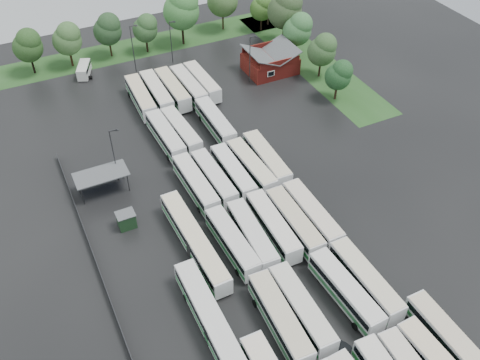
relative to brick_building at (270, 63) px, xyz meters
name	(u,v)px	position (x,y,z in m)	size (l,w,h in m)	color
ground	(264,248)	(-24.00, -42.77, -1.87)	(160.00, 160.00, 0.00)	black
brick_building	(270,63)	(0.00, 0.00, 0.00)	(10.07, 8.60, 5.39)	maroon
wash_shed	(101,175)	(-41.20, -20.74, 1.12)	(8.20, 4.20, 3.58)	#2D2D30
utility_hut	(126,220)	(-40.20, -30.17, -0.55)	(2.70, 2.20, 2.62)	black
grass_strip_north	(137,48)	(-22.00, 22.03, -1.86)	(80.00, 10.00, 0.01)	#234B1B
grass_strip_east	(310,61)	(10.00, 0.03, -1.86)	(10.00, 50.00, 0.01)	#234B1B
west_fence	(95,259)	(-46.20, -34.77, -1.27)	(0.10, 50.00, 1.20)	#2D2D30
bus_r1c0	(280,319)	(-28.49, -55.10, 0.12)	(3.35, 13.10, 3.61)	silver
bus_r1c1	(301,309)	(-25.40, -54.99, 0.10)	(3.01, 12.92, 3.58)	silver
bus_r1c3	(345,291)	(-18.99, -55.15, 0.08)	(3.29, 12.84, 3.54)	silver
bus_r1c4	(365,280)	(-15.72, -54.88, 0.10)	(2.88, 12.90, 3.58)	silver
bus_r2c0	(233,242)	(-28.35, -41.41, 0.04)	(2.96, 12.50, 3.46)	silver
bus_r2c1	(252,236)	(-25.35, -41.50, 0.06)	(3.28, 12.69, 3.50)	silver
bus_r2c2	(273,226)	(-21.86, -41.22, 0.10)	(3.10, 12.89, 3.57)	silver
bus_r2c3	(294,222)	(-18.74, -41.88, 0.10)	(2.87, 12.89, 3.58)	silver
bus_r2c4	(312,215)	(-15.64, -41.68, 0.12)	(2.81, 12.99, 3.61)	silver
bus_r3c0	(196,184)	(-28.32, -28.07, 0.08)	(2.96, 12.78, 3.54)	silver
bus_r3c1	(214,178)	(-25.21, -28.03, 0.02)	(2.90, 12.41, 3.44)	silver
bus_r3c2	(233,173)	(-21.89, -28.09, 0.01)	(2.69, 12.30, 3.42)	silver
bus_r3c3	(251,167)	(-18.69, -28.11, 0.05)	(3.05, 12.61, 3.49)	silver
bus_r3c4	(267,160)	(-15.61, -27.63, 0.10)	(3.03, 12.87, 3.57)	silver
bus_r4c0	(166,136)	(-28.23, -14.26, 0.08)	(3.03, 12.77, 3.54)	silver
bus_r4c1	(181,131)	(-25.29, -14.09, 0.03)	(3.24, 12.51, 3.45)	silver
bus_r4c3	(215,122)	(-18.86, -14.32, 0.09)	(2.84, 12.80, 3.55)	silver
bus_r5c0	(141,97)	(-28.31, -0.81, 0.12)	(3.26, 13.05, 3.60)	silver
bus_r5c1	(157,93)	(-25.04, -0.56, 0.12)	(2.98, 13.04, 3.62)	silver
bus_r5c2	(173,89)	(-21.87, -0.82, 0.12)	(2.89, 12.97, 3.60)	silver
bus_r5c3	(189,86)	(-18.68, -1.10, 0.10)	(3.08, 12.88, 3.57)	silver
bus_r5c4	(202,82)	(-15.67, -0.73, 0.06)	(3.00, 12.65, 3.50)	silver
artic_bus_west_b	(195,241)	(-33.01, -38.91, 0.07)	(3.12, 18.83, 3.48)	silver
artic_bus_west_c	(213,325)	(-36.13, -52.37, 0.10)	(2.81, 19.09, 3.54)	silver
minibus	(84,69)	(-35.34, 15.35, -0.51)	(4.06, 5.96, 2.45)	silver
tree_north_0	(28,45)	(-44.37, 20.80, 4.53)	(6.00, 6.00, 9.95)	black
tree_north_1	(68,38)	(-36.56, 20.24, 4.51)	(5.99, 5.99, 9.91)	#311C0F
tree_north_2	(108,29)	(-27.92, 20.82, 4.50)	(5.97, 5.97, 9.89)	#322214
tree_north_3	(146,28)	(-20.19, 19.16, 3.83)	(5.35, 5.35, 8.86)	black
tree_north_4	(182,8)	(-11.68, 19.03, 6.57)	(7.91, 7.91, 13.11)	black
tree_north_6	(269,1)	(10.13, 19.37, 3.90)	(5.41, 5.41, 8.96)	black
tree_east_0	(339,75)	(6.58, -15.03, 3.52)	(5.10, 5.06, 8.37)	#2F2014
tree_east_1	(323,49)	(8.33, -6.40, 4.26)	(5.75, 5.75, 9.53)	black
tree_east_2	(298,29)	(8.17, 2.94, 4.61)	(6.08, 6.08, 10.07)	#34261C
tree_east_3	(286,8)	(8.91, 9.72, 6.27)	(7.64, 7.64, 12.65)	#33261B
tree_east_4	(263,7)	(7.34, 17.52, 3.85)	(5.39, 5.37, 8.90)	black
lamp_post_ne	(250,56)	(-5.71, -2.11, 3.94)	(1.54, 0.30, 10.00)	#2D2D30
lamp_post_nw	(114,152)	(-38.31, -19.66, 3.88)	(1.52, 0.30, 9.89)	#2D2D30
lamp_post_back_w	(133,47)	(-25.40, 11.24, 4.32)	(1.64, 0.32, 10.65)	#2D2D30
lamp_post_back_e	(171,40)	(-16.97, 12.18, 3.54)	(1.43, 0.28, 9.32)	#2D2D30
puddle_0	(336,359)	(-24.51, -61.65, -1.86)	(5.30, 5.30, 0.01)	black
puddle_2	(202,276)	(-33.86, -43.47, -1.86)	(4.98, 4.98, 0.01)	black
puddle_3	(304,243)	(-18.56, -44.47, -1.86)	(2.94, 2.94, 0.01)	black
puddle_4	(436,319)	(-10.17, -62.60, -1.86)	(3.45, 3.45, 0.01)	black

